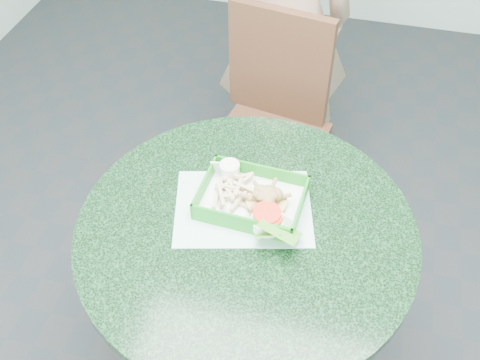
% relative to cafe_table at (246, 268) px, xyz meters
% --- Properties ---
extents(floor, '(4.00, 5.00, 0.02)m').
position_rel_cafe_table_xyz_m(floor, '(0.00, 0.00, -0.58)').
color(floor, '#303335').
rests_on(floor, ground).
extents(cafe_table, '(0.92, 0.92, 0.75)m').
position_rel_cafe_table_xyz_m(cafe_table, '(0.00, 0.00, 0.00)').
color(cafe_table, black).
rests_on(cafe_table, floor).
extents(dining_chair, '(0.41, 0.41, 0.93)m').
position_rel_cafe_table_xyz_m(dining_chair, '(-0.08, 0.76, -0.05)').
color(dining_chair, '#3E2917').
rests_on(dining_chair, floor).
extents(diner_person, '(0.67, 0.55, 1.58)m').
position_rel_cafe_table_xyz_m(diner_person, '(-0.09, 1.03, 0.21)').
color(diner_person, tan).
rests_on(diner_person, floor).
extents(placemat, '(0.43, 0.36, 0.00)m').
position_rel_cafe_table_xyz_m(placemat, '(-0.02, 0.06, 0.17)').
color(placemat, '#A5DBD1').
rests_on(placemat, cafe_table).
extents(food_basket, '(0.28, 0.20, 0.06)m').
position_rel_cafe_table_xyz_m(food_basket, '(-0.00, 0.08, 0.19)').
color(food_basket, '#148619').
rests_on(food_basket, placemat).
extents(crab_sandwich, '(0.11, 0.11, 0.07)m').
position_rel_cafe_table_xyz_m(crab_sandwich, '(0.04, 0.08, 0.22)').
color(crab_sandwich, tan).
rests_on(crab_sandwich, food_basket).
extents(fries_pile, '(0.13, 0.14, 0.05)m').
position_rel_cafe_table_xyz_m(fries_pile, '(-0.07, 0.10, 0.21)').
color(fries_pile, '#D0B787').
rests_on(fries_pile, food_basket).
extents(sauce_ramekin, '(0.06, 0.06, 0.03)m').
position_rel_cafe_table_xyz_m(sauce_ramekin, '(-0.09, 0.15, 0.22)').
color(sauce_ramekin, white).
rests_on(sauce_ramekin, food_basket).
extents(garnish_cup, '(0.13, 0.13, 0.05)m').
position_rel_cafe_table_xyz_m(garnish_cup, '(0.07, 0.00, 0.21)').
color(garnish_cup, white).
rests_on(garnish_cup, food_basket).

